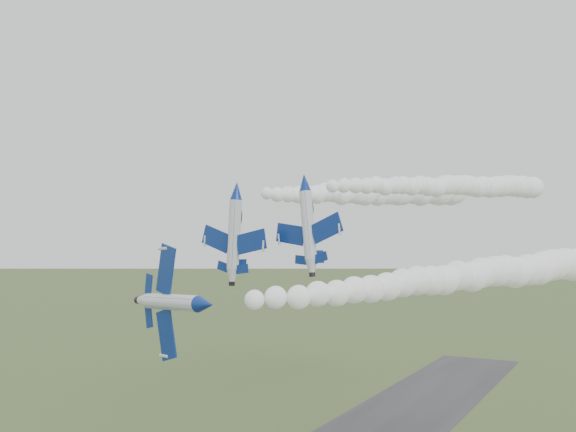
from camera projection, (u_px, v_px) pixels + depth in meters
jet_lead at (205, 305)px, 53.53m from camera, size 6.42×12.09×10.27m
smoke_trail_jet_lead at (488, 273)px, 79.44m from camera, size 29.43×73.38×5.09m
jet_pair_left at (236, 190)px, 88.37m from camera, size 12.16×14.35×3.58m
smoke_trail_jet_pair_left at (381, 193)px, 120.93m from camera, size 19.73×74.72×5.97m
jet_pair_right at (304, 182)px, 83.22m from camera, size 11.31×13.28×3.37m
smoke_trail_jet_pair_right at (454, 186)px, 111.56m from camera, size 22.48×69.38×4.55m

